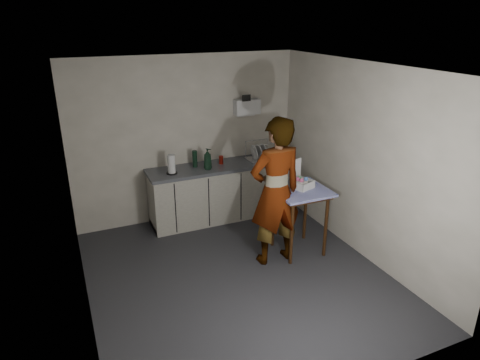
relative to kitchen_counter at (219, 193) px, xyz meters
name	(u,v)px	position (x,y,z in m)	size (l,w,h in m)	color
ground	(238,276)	(-0.40, -1.70, -0.43)	(4.00, 4.00, 0.00)	#26252A
wall_back	(187,140)	(-0.40, 0.29, 0.87)	(3.60, 0.02, 2.60)	#BBB5A3
wall_right	(361,162)	(1.39, -1.70, 0.87)	(0.02, 4.00, 2.60)	#BBB5A3
wall_left	(76,208)	(-2.19, -1.70, 0.87)	(0.02, 4.00, 2.60)	#BBB5A3
ceiling	(237,69)	(-0.40, -1.70, 2.17)	(3.60, 4.00, 0.01)	white
kitchen_counter	(219,193)	(0.00, 0.00, 0.00)	(2.24, 0.62, 0.91)	black
wall_shelf	(247,107)	(0.60, 0.22, 1.32)	(0.42, 0.18, 0.37)	white
side_table	(300,197)	(0.64, -1.44, 0.39)	(0.73, 0.73, 0.94)	#39220D
standing_man	(276,192)	(0.21, -1.52, 0.57)	(0.73, 0.48, 1.99)	#B2A593
soap_bottle	(208,159)	(-0.21, -0.10, 0.65)	(0.13, 0.13, 0.33)	black
soda_can	(221,160)	(0.07, 0.05, 0.55)	(0.07, 0.07, 0.13)	red
dark_bottle	(195,159)	(-0.35, 0.07, 0.61)	(0.08, 0.08, 0.26)	black
paper_towel	(171,165)	(-0.77, -0.07, 0.62)	(0.17, 0.17, 0.29)	black
dish_rack	(260,156)	(0.73, -0.01, 0.55)	(0.44, 0.33, 0.31)	silver
bakery_box	(301,182)	(0.68, -1.38, 0.59)	(0.34, 0.34, 0.37)	white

